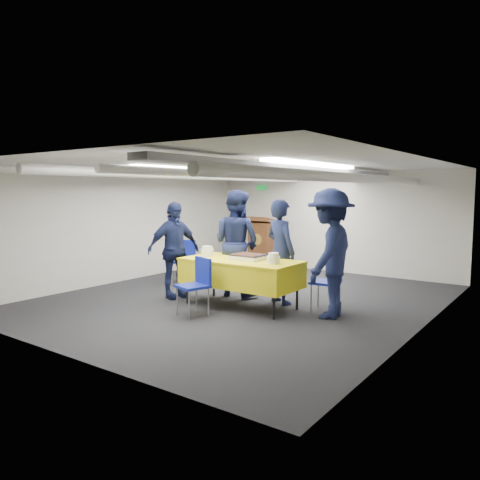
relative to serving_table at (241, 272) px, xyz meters
The scene contains 14 objects.
ground 0.78m from the serving_table, 120.01° to the left, with size 7.00×7.00×0.00m, color black.
room_shell 1.54m from the serving_table, 101.46° to the left, with size 6.00×7.00×2.30m.
serving_table is the anchor object (origin of this frame).
sheet_cake 0.28m from the serving_table, 38.26° to the left, with size 0.52×0.40×0.09m.
plate_stack_left 0.72m from the serving_table, behind, with size 0.22×0.22×0.18m.
plate_stack_right 0.71m from the serving_table, ahead, with size 0.20×0.20×0.16m.
podium 3.98m from the serving_table, 118.03° to the left, with size 0.62×0.53×1.25m.
chair_near 0.84m from the serving_table, 105.71° to the right, with size 0.52×0.52×0.87m.
chair_right 1.43m from the serving_table, 23.61° to the left, with size 0.47×0.47×0.87m.
chair_left 2.27m from the serving_table, 155.85° to the left, with size 0.54×0.54×0.87m.
sailor_a 0.77m from the serving_table, 55.39° to the left, with size 0.63×0.42×1.74m, color black.
sailor_b 0.90m from the serving_table, 131.03° to the left, with size 0.92×0.71×1.89m, color black.
sailor_c 1.36m from the serving_table, behind, with size 0.99×0.41×1.69m, color black.
sailor_d 1.51m from the serving_table, ahead, with size 1.23×0.71×1.91m, color black.
Camera 1 is at (4.61, -6.52, 1.87)m, focal length 35.00 mm.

